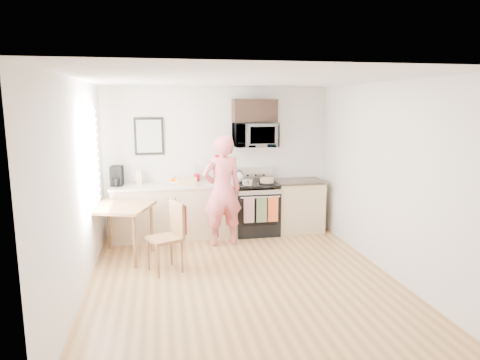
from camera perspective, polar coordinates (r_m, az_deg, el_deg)
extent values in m
plane|color=#8F6037|center=(5.86, 0.32, -13.03)|extent=(4.60, 4.60, 0.00)
cube|color=white|center=(7.72, -2.95, 2.66)|extent=(4.00, 0.04, 2.60)
cube|color=white|center=(3.31, 8.05, -7.61)|extent=(4.00, 0.04, 2.60)
cube|color=white|center=(5.46, -20.73, -1.11)|extent=(0.04, 4.60, 2.60)
cube|color=white|center=(6.17, 18.86, 0.24)|extent=(0.04, 4.60, 2.60)
cube|color=silver|center=(5.39, 0.34, 13.29)|extent=(4.00, 4.60, 0.04)
cube|color=silver|center=(6.20, -19.45, 2.58)|extent=(0.02, 1.40, 1.50)
cube|color=white|center=(6.20, -19.36, 2.58)|extent=(0.01, 1.30, 1.40)
cube|color=tan|center=(7.52, -8.65, -4.24)|extent=(2.10, 0.60, 0.90)
cube|color=silver|center=(7.42, -8.74, -0.73)|extent=(2.14, 0.64, 0.04)
cube|color=tan|center=(7.91, 7.74, -3.50)|extent=(0.84, 0.60, 0.90)
cube|color=black|center=(7.81, 7.82, -0.15)|extent=(0.88, 0.64, 0.04)
cube|color=black|center=(7.69, 2.11, -4.30)|extent=(0.76, 0.65, 0.77)
cube|color=black|center=(7.38, 2.66, -4.42)|extent=(0.61, 0.02, 0.45)
cube|color=silver|center=(7.30, 2.67, -1.91)|extent=(0.74, 0.02, 0.14)
cylinder|color=silver|center=(7.27, 2.76, -2.29)|extent=(0.68, 0.02, 0.02)
cube|color=black|center=(7.58, 2.13, -0.54)|extent=(0.76, 0.65, 0.04)
cube|color=silver|center=(7.82, 1.69, 0.84)|extent=(0.76, 0.08, 0.24)
cube|color=beige|center=(7.27, 1.22, -4.06)|extent=(0.18, 0.02, 0.44)
cube|color=#5F744D|center=(7.32, 2.90, -3.98)|extent=(0.18, 0.02, 0.44)
cube|color=#CA421E|center=(7.37, 4.42, -3.90)|extent=(0.18, 0.02, 0.44)
imported|color=silver|center=(7.57, 2.00, 6.02)|extent=(0.76, 0.51, 0.42)
cube|color=black|center=(7.59, 1.94, 9.21)|extent=(0.76, 0.35, 0.40)
cube|color=black|center=(7.58, -12.03, 5.74)|extent=(0.50, 0.03, 0.65)
cube|color=#A7ABA1|center=(7.57, -12.03, 5.73)|extent=(0.42, 0.01, 0.56)
cube|color=red|center=(7.71, -2.57, 2.66)|extent=(0.20, 0.02, 0.20)
imported|color=#BA3337|center=(6.95, -2.38, -1.43)|extent=(0.73, 0.55, 1.82)
cube|color=brown|center=(6.61, -15.77, -3.50)|extent=(0.86, 0.86, 0.04)
cylinder|color=brown|center=(6.56, -19.73, -7.50)|extent=(0.05, 0.05, 0.77)
cylinder|color=brown|center=(6.26, -13.88, -8.01)|extent=(0.05, 0.05, 0.77)
cylinder|color=brown|center=(7.17, -17.11, -5.86)|extent=(0.05, 0.05, 0.77)
cylinder|color=brown|center=(6.90, -11.69, -6.23)|extent=(0.05, 0.05, 0.77)
cube|color=brown|center=(6.02, -10.02, -7.72)|extent=(0.54, 0.54, 0.04)
cube|color=brown|center=(6.03, -8.39, -5.11)|extent=(0.20, 0.39, 0.49)
cube|color=#580F11|center=(6.03, -8.18, -4.98)|extent=(0.20, 0.36, 0.41)
cylinder|color=brown|center=(5.89, -10.83, -10.71)|extent=(0.03, 0.03, 0.45)
cylinder|color=brown|center=(6.02, -7.72, -10.14)|extent=(0.03, 0.03, 0.45)
cylinder|color=brown|center=(6.19, -12.11, -9.70)|extent=(0.03, 0.03, 0.45)
cylinder|color=brown|center=(6.32, -9.13, -9.19)|extent=(0.03, 0.03, 0.45)
cube|color=brown|center=(7.62, -3.22, 0.59)|extent=(0.09, 0.13, 0.20)
cylinder|color=red|center=(7.64, -5.82, 0.31)|extent=(0.10, 0.10, 0.13)
imported|color=white|center=(7.44, -8.78, -0.31)|extent=(0.30, 0.30, 0.06)
cube|color=#D3BA7E|center=(7.48, -13.26, 0.35)|extent=(0.11, 0.11, 0.25)
cube|color=black|center=(7.48, -16.09, 0.54)|extent=(0.22, 0.25, 0.33)
cylinder|color=black|center=(7.39, -16.13, -0.23)|extent=(0.13, 0.13, 0.13)
cube|color=tan|center=(7.32, -7.16, -0.18)|extent=(0.35, 0.18, 0.12)
cylinder|color=black|center=(7.51, 3.60, -0.39)|extent=(0.29, 0.29, 0.02)
cylinder|color=tan|center=(7.50, 3.60, -0.02)|extent=(0.24, 0.24, 0.08)
sphere|color=white|center=(7.62, -0.12, 0.36)|extent=(0.17, 0.17, 0.17)
cone|color=white|center=(7.60, -0.12, 1.02)|extent=(0.05, 0.05, 0.05)
torus|color=black|center=(7.61, -0.12, 0.76)|extent=(0.15, 0.02, 0.15)
cylinder|color=silver|center=(7.33, 1.03, -0.33)|extent=(0.18, 0.18, 0.09)
cylinder|color=black|center=(7.19, 1.08, -0.24)|extent=(0.04, 0.17, 0.02)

